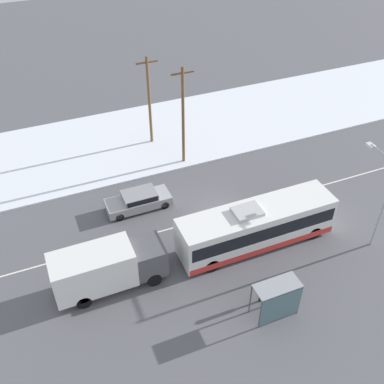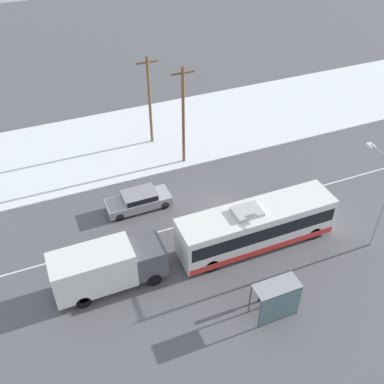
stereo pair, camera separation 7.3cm
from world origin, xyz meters
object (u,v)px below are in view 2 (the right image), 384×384
object	(u,v)px
streetlamp	(381,190)
utility_pole_roadside	(183,116)
pedestrian_at_stop	(262,289)
utility_pole_snowlot	(150,100)
bus_shelter	(278,298)
box_truck	(106,267)
sedan_car	(139,200)
city_bus	(256,226)

from	to	relation	value
streetlamp	utility_pole_roadside	bearing A→B (deg)	121.18
utility_pole_roadside	pedestrian_at_stop	bearing A→B (deg)	-94.20
utility_pole_snowlot	pedestrian_at_stop	bearing A→B (deg)	-88.88
bus_shelter	pedestrian_at_stop	bearing A→B (deg)	99.82
box_truck	pedestrian_at_stop	size ratio (longest dim) A/B	3.87
sedan_car	bus_shelter	size ratio (longest dim) A/B	1.80
city_bus	sedan_car	bearing A→B (deg)	133.17
box_truck	bus_shelter	xyz separation A→B (m)	(8.20, -5.87, 0.03)
bus_shelter	utility_pole_snowlot	bearing A→B (deg)	91.67
bus_shelter	streetlamp	world-z (taller)	streetlamp
pedestrian_at_stop	utility_pole_snowlot	bearing A→B (deg)	91.12
streetlamp	utility_pole_snowlot	bearing A→B (deg)	118.90
box_truck	sedan_car	distance (m)	7.39
bus_shelter	streetlamp	size ratio (longest dim) A/B	0.39
pedestrian_at_stop	utility_pole_roadside	xyz separation A→B (m)	(1.10, 15.05, 3.33)
sedan_car	utility_pole_roadside	bearing A→B (deg)	-141.02
box_truck	bus_shelter	distance (m)	10.08
city_bus	utility_pole_snowlot	size ratio (longest dim) A/B	1.34
streetlamp	pedestrian_at_stop	bearing A→B (deg)	-168.69
city_bus	sedan_car	xyz separation A→B (m)	(-6.06, 6.46, -0.80)
city_bus	streetlamp	size ratio (longest dim) A/B	1.58
pedestrian_at_stop	sedan_car	bearing A→B (deg)	110.75
pedestrian_at_stop	streetlamp	bearing A→B (deg)	11.31
pedestrian_at_stop	utility_pole_snowlot	size ratio (longest dim) A/B	0.22
city_bus	streetlamp	bearing A→B (deg)	-19.62
pedestrian_at_stop	utility_pole_roadside	world-z (taller)	utility_pole_roadside
streetlamp	utility_pole_roadside	size ratio (longest dim) A/B	0.80
sedan_car	bus_shelter	distance (m)	12.88
sedan_car	pedestrian_at_stop	xyz separation A→B (m)	(4.11, -10.83, 0.30)
box_truck	sedan_car	world-z (taller)	box_truck
box_truck	pedestrian_at_stop	distance (m)	9.23
sedan_car	utility_pole_roadside	xyz separation A→B (m)	(5.21, 4.22, 3.62)
sedan_car	utility_pole_roadside	size ratio (longest dim) A/B	0.56
pedestrian_at_stop	box_truck	bearing A→B (deg)	150.04
sedan_car	pedestrian_at_stop	world-z (taller)	pedestrian_at_stop
utility_pole_roadside	box_truck	bearing A→B (deg)	-131.01
bus_shelter	utility_pole_roadside	bearing A→B (deg)	86.89
city_bus	utility_pole_snowlot	xyz separation A→B (m)	(-2.33, 14.62, 2.59)
utility_pole_roadside	utility_pole_snowlot	world-z (taller)	utility_pole_roadside
city_bus	pedestrian_at_stop	bearing A→B (deg)	-114.10
city_bus	box_truck	bearing A→B (deg)	178.68
city_bus	streetlamp	xyz separation A→B (m)	(7.15, -2.55, 2.74)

